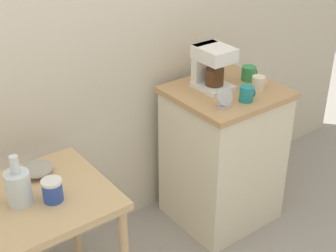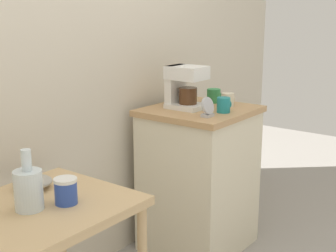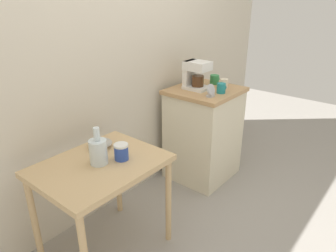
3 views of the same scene
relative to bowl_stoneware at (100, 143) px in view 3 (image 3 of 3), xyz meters
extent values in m
plane|color=gray|center=(0.45, -0.13, -0.76)|extent=(8.00, 8.00, 0.00)
cube|color=beige|center=(0.55, 0.29, 0.64)|extent=(4.40, 0.10, 2.80)
cube|color=tan|center=(-0.15, -0.17, -0.05)|extent=(0.82, 0.63, 0.04)
cylinder|color=tan|center=(0.22, -0.45, -0.42)|extent=(0.04, 0.04, 0.69)
cylinder|color=tan|center=(-0.52, 0.10, -0.42)|extent=(0.04, 0.04, 0.69)
cylinder|color=tan|center=(0.22, 0.10, -0.42)|extent=(0.04, 0.04, 0.69)
cube|color=beige|center=(1.17, -0.11, -0.32)|extent=(0.60, 0.56, 0.88)
cube|color=tan|center=(1.17, -0.11, 0.14)|extent=(0.63, 0.59, 0.04)
cylinder|color=#9E998C|center=(0.00, 0.00, -0.03)|extent=(0.08, 0.08, 0.01)
ellipsoid|color=#9E998C|center=(0.00, 0.00, 0.00)|extent=(0.17, 0.17, 0.05)
cylinder|color=silver|center=(-0.15, -0.18, 0.05)|extent=(0.12, 0.12, 0.16)
cylinder|color=silver|center=(-0.15, -0.18, 0.18)|extent=(0.04, 0.04, 0.09)
cylinder|color=#2D4CAD|center=(-0.03, -0.25, 0.02)|extent=(0.09, 0.09, 0.10)
cylinder|color=white|center=(-0.03, -0.25, 0.07)|extent=(0.10, 0.10, 0.01)
cube|color=white|center=(1.12, -0.05, 0.17)|extent=(0.18, 0.22, 0.03)
cube|color=white|center=(1.12, 0.03, 0.29)|extent=(0.16, 0.05, 0.26)
cube|color=white|center=(1.12, -0.05, 0.38)|extent=(0.18, 0.22, 0.08)
cylinder|color=#4C2D19|center=(1.12, -0.06, 0.24)|extent=(0.11, 0.11, 0.10)
cylinder|color=teal|center=(1.15, -0.29, 0.20)|extent=(0.08, 0.08, 0.09)
torus|color=teal|center=(1.19, -0.29, 0.20)|extent=(0.01, 0.06, 0.06)
cylinder|color=beige|center=(1.32, -0.22, 0.20)|extent=(0.08, 0.08, 0.08)
torus|color=beige|center=(1.36, -0.22, 0.20)|extent=(0.01, 0.06, 0.06)
cylinder|color=#338C4C|center=(1.38, -0.08, 0.20)|extent=(0.09, 0.09, 0.09)
torus|color=#338C4C|center=(1.43, -0.08, 0.20)|extent=(0.01, 0.06, 0.06)
cube|color=#B2B5BA|center=(1.00, -0.28, 0.17)|extent=(0.07, 0.05, 0.02)
cylinder|color=#B2B5BA|center=(1.00, -0.28, 0.22)|extent=(0.10, 0.05, 0.10)
cylinder|color=black|center=(1.00, -0.28, 0.22)|extent=(0.09, 0.03, 0.08)
camera|label=1|loc=(-0.71, -2.04, 1.36)|focal=52.81mm
camera|label=2|loc=(-1.25, -1.71, 0.76)|focal=51.47mm
camera|label=3|loc=(-1.24, -1.65, 0.99)|focal=33.53mm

